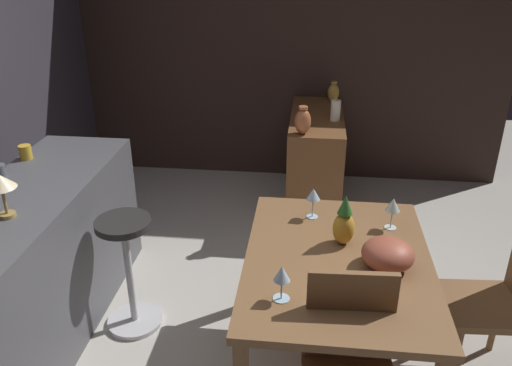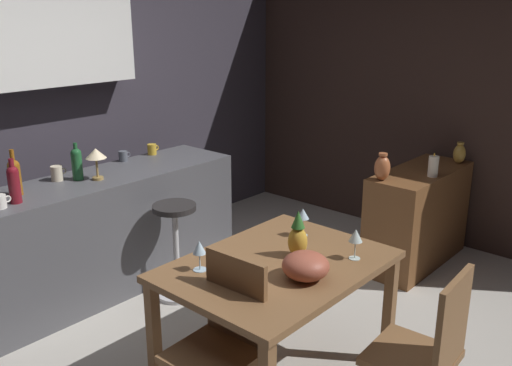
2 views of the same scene
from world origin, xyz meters
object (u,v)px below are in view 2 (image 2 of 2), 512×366
Objects in this scene: chair_near_window at (222,340)px; wine_glass_center at (199,249)px; fruit_bowl at (306,266)px; cup_mustard at (152,149)px; pillar_candle_tall at (433,166)px; bar_stool at (176,248)px; chair_by_doorway at (426,351)px; wine_bottle_ruby at (14,183)px; pineapple_centerpiece at (298,237)px; dining_table at (278,277)px; cup_slate at (123,156)px; cup_cream at (57,173)px; wine_bottle_green at (77,163)px; sideboard_cabinet at (417,217)px; vase_copper at (382,168)px; vase_brass at (459,154)px; counter_lamp at (96,155)px; wine_glass_right at (356,236)px; wine_bottle_amber at (15,176)px; wine_glass_left at (303,215)px.

chair_near_window reaches higher than wine_glass_center.
fruit_bowl is 2.29m from cup_mustard.
wine_glass_center is at bearing 64.60° from chair_near_window.
cup_mustard is 0.58× the size of pillar_candle_tall.
bar_stool is at bearing -118.57° from cup_mustard.
chair_by_doorway is 2.63m from wine_bottle_ruby.
pineapple_centerpiece is at bearing -95.70° from bar_stool.
cup_slate is at bearing 78.94° from dining_table.
chair_near_window is 1.97m from cup_cream.
wine_bottle_green is (-0.29, 1.79, 0.17)m from pineapple_centerpiece.
vase_copper reaches higher than sideboard_cabinet.
wine_bottle_ruby is at bearing -163.89° from wine_bottle_green.
vase_brass is at bearing 0.50° from pillar_candle_tall.
cup_slate is at bearing 33.74° from counter_lamp.
wine_glass_right is 0.72× the size of fruit_bowl.
counter_lamp reaches higher than dining_table.
cup_slate is (0.73, 1.69, 0.08)m from wine_glass_center.
counter_lamp reaches higher than pineapple_centerpiece.
wine_glass_center is 1.53m from wine_bottle_amber.
cup_cream is (-0.21, 2.08, 0.14)m from fruit_bowl.
chair_near_window is at bearing -83.26° from wine_bottle_ruby.
vase_brass is 0.86× the size of vase_copper.
pillar_candle_tall is (1.90, -0.03, 0.25)m from dining_table.
chair_near_window is 8.35× the size of cup_mustard.
pineapple_centerpiece reaches higher than chair_near_window.
cup_cream reaches higher than chair_by_doorway.
wine_bottle_amber is (-2.62, 1.64, 0.62)m from sideboard_cabinet.
bar_stool is 1.22m from wine_bottle_ruby.
sideboard_cabinet is 0.70m from vase_copper.
dining_table is at bearing 138.41° from wine_glass_right.
sideboard_cabinet is 0.66m from vase_brass.
cup_cream is (-0.36, 2.70, 0.46)m from chair_by_doorway.
vase_copper is at bearing -63.20° from cup_mustard.
dining_table is 11.18× the size of cup_mustard.
cup_mustard is (1.17, 1.99, 0.44)m from chair_near_window.
cup_slate reaches higher than chair_by_doorway.
pineapple_centerpiece is at bearing -62.97° from wine_bottle_ruby.
pineapple_centerpiece is at bearing 179.98° from pillar_candle_tall.
vase_copper reaches higher than wine_glass_center.
vase_copper reaches higher than wine_glass_left.
vase_copper reaches higher than dining_table.
wine_glass_center is 0.58× the size of wine_bottle_ruby.
dining_table is 6.70× the size of vase_brass.
pineapple_centerpiece is at bearing -105.07° from cup_mustard.
pillar_candle_tall is (1.22, -1.97, -0.04)m from cup_mustard.
cup_slate is 0.56× the size of pillar_candle_tall.
cup_mustard is at bearing 21.57° from counter_lamp.
chair_near_window is 3.97× the size of counter_lamp.
wine_bottle_ruby reaches higher than vase_copper.
cup_slate is at bearing 131.69° from sideboard_cabinet.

